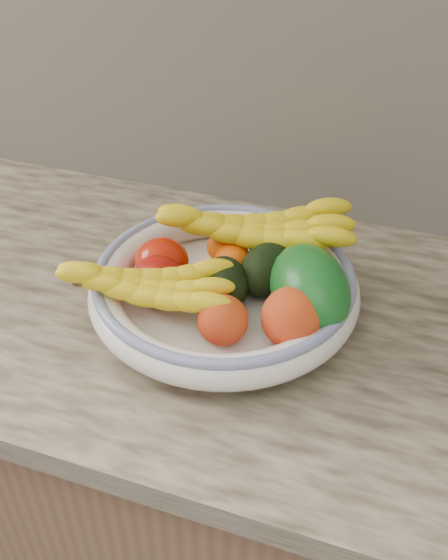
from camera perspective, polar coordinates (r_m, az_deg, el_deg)
The scene contains 14 objects.
kitchen_counter at distance 1.27m, azimuth 0.39°, elevation -17.28°, with size 2.44×0.66×1.40m.
fruit_bowl at distance 0.90m, azimuth -0.00°, elevation -0.58°, with size 0.39×0.39×0.08m.
clementine_back_left at distance 0.97m, azimuth -0.13°, elevation 3.03°, with size 0.05×0.05×0.05m, color #F35F05.
clementine_back_right at distance 0.98m, azimuth 3.58°, elevation 3.29°, with size 0.05×0.05×0.04m, color #F65E05.
clementine_back_mid at distance 0.94m, azimuth 0.83°, elevation 1.74°, with size 0.06×0.06×0.05m, color #FF5E05.
tomato_left at distance 0.93m, azimuth -5.70°, elevation 1.62°, with size 0.08×0.08×0.07m, color #BA1907.
tomato_near_left at distance 0.89m, azimuth -6.11°, elevation -0.08°, with size 0.08×0.08×0.07m, color #A00F0A.
avocado_center at distance 0.88m, azimuth 0.05°, elevation -0.32°, with size 0.07×0.10×0.07m, color black.
avocado_right at distance 0.91m, azimuth 4.06°, elevation 1.03°, with size 0.07×0.11×0.07m, color black.
green_mango at distance 0.86m, azimuth 7.79°, elevation -0.84°, with size 0.10×0.16×0.11m, color #0F5418.
peach_front at distance 0.82m, azimuth -0.12°, elevation -3.68°, with size 0.07×0.07×0.07m, color #DA5D17.
peach_right at distance 0.82m, azimuth 6.29°, elevation -3.44°, with size 0.08×0.08×0.08m, color orange.
banana_bunch_back at distance 0.94m, azimuth 2.75°, elevation 4.27°, with size 0.31×0.11×0.09m, color yellow, non-canonical shape.
banana_bunch_front at distance 0.85m, azimuth -7.11°, elevation -0.88°, with size 0.25×0.10×0.07m, color yellow, non-canonical shape.
Camera 1 is at (0.23, 0.99, 1.51)m, focal length 40.00 mm.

